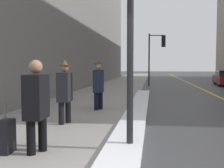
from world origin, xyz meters
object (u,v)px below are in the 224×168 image
(lamp_post, at_px, (130,1))
(rolling_suitcase, at_px, (6,137))
(traffic_light_near, at_px, (158,48))
(pedestrian_with_shoulder_bag, at_px, (98,83))
(pedestrian_in_glasses, at_px, (37,102))
(pedestrian_in_fedora, at_px, (65,89))

(lamp_post, relative_size, rolling_suitcase, 4.70)
(traffic_light_near, distance_m, rolling_suitcase, 18.12)
(traffic_light_near, bearing_deg, rolling_suitcase, -102.53)
(lamp_post, relative_size, pedestrian_with_shoulder_bag, 2.53)
(traffic_light_near, bearing_deg, pedestrian_with_shoulder_bag, -103.29)
(lamp_post, relative_size, traffic_light_near, 1.09)
(traffic_light_near, xyz_separation_m, pedestrian_with_shoulder_bag, (-2.25, -12.60, -1.99))
(pedestrian_in_glasses, distance_m, pedestrian_with_shoulder_bag, 4.99)
(pedestrian_in_glasses, xyz_separation_m, pedestrian_with_shoulder_bag, (0.14, 4.99, 0.05))
(pedestrian_in_fedora, distance_m, pedestrian_with_shoulder_bag, 2.54)
(traffic_light_near, relative_size, pedestrian_in_glasses, 2.47)
(pedestrian_in_glasses, distance_m, rolling_suitcase, 0.82)
(pedestrian_in_glasses, relative_size, pedestrian_in_fedora, 0.97)
(lamp_post, bearing_deg, pedestrian_with_shoulder_bag, 107.88)
(lamp_post, xyz_separation_m, pedestrian_in_fedora, (-1.90, 2.07, -1.77))
(traffic_light_near, distance_m, pedestrian_with_shoulder_bag, 12.95)
(pedestrian_in_glasses, height_order, rolling_suitcase, pedestrian_in_glasses)
(lamp_post, bearing_deg, pedestrian_in_glasses, -165.42)
(pedestrian_with_shoulder_bag, bearing_deg, pedestrian_in_fedora, -12.43)
(pedestrian_in_fedora, relative_size, rolling_suitcase, 1.80)
(pedestrian_in_glasses, distance_m, pedestrian_in_fedora, 2.50)
(pedestrian_in_fedora, distance_m, rolling_suitcase, 2.68)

